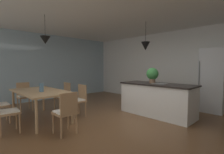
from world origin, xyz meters
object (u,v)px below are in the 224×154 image
at_px(potted_plant_on_island, 152,74).
at_px(refrigerator, 213,80).
at_px(chair_far_right, 78,99).
at_px(chair_far_left, 63,95).
at_px(vase_on_dining_table, 42,87).
at_px(chair_near_right, 6,111).
at_px(chair_window_end, 24,95).
at_px(kitchen_island, 157,99).
at_px(dining_table, 40,93).
at_px(chair_kitchen_end, 66,111).

bearing_deg(potted_plant_on_island, refrigerator, 52.82).
distance_m(chair_far_right, chair_far_left, 0.84).
distance_m(potted_plant_on_island, vase_on_dining_table, 2.99).
bearing_deg(chair_far_right, vase_on_dining_table, -103.30).
relative_size(chair_far_right, chair_far_left, 1.00).
bearing_deg(refrigerator, chair_near_right, -116.71).
distance_m(chair_window_end, vase_on_dining_table, 1.56).
relative_size(chair_far_right, kitchen_island, 0.42).
relative_size(chair_window_end, refrigerator, 0.45).
bearing_deg(dining_table, potted_plant_on_island, 55.51).
height_order(dining_table, chair_window_end, chair_window_end).
bearing_deg(chair_far_right, refrigerator, 52.18).
bearing_deg(potted_plant_on_island, vase_on_dining_table, -120.73).
distance_m(chair_far_left, potted_plant_on_island, 2.79).
height_order(chair_kitchen_end, chair_near_right, same).
height_order(chair_far_left, potted_plant_on_island, potted_plant_on_island).
height_order(chair_far_right, chair_window_end, same).
bearing_deg(chair_far_right, potted_plant_on_island, 51.60).
height_order(chair_kitchen_end, vase_on_dining_table, vase_on_dining_table).
bearing_deg(chair_near_right, refrigerator, 63.29).
height_order(chair_far_right, kitchen_island, kitchen_island).
height_order(chair_kitchen_end, kitchen_island, kitchen_island).
xyz_separation_m(chair_far_right, chair_far_left, (-0.84, 0.00, 0.00)).
bearing_deg(kitchen_island, chair_kitchen_end, -102.95).
distance_m(dining_table, chair_far_left, 0.99).
relative_size(chair_window_end, kitchen_island, 0.42).
height_order(kitchen_island, potted_plant_on_island, potted_plant_on_island).
relative_size(chair_far_left, chair_near_right, 1.00).
distance_m(dining_table, chair_window_end, 1.32).
height_order(chair_far_left, chair_window_end, same).
distance_m(chair_near_right, refrigerator, 5.51).
bearing_deg(vase_on_dining_table, potted_plant_on_island, 59.27).
bearing_deg(refrigerator, vase_on_dining_table, -123.25).
xyz_separation_m(chair_far_left, potted_plant_on_island, (2.15, 1.65, 0.68)).
xyz_separation_m(chair_kitchen_end, potted_plant_on_island, (0.42, 2.51, 0.68)).
bearing_deg(chair_window_end, kitchen_island, 38.29).
height_order(refrigerator, potted_plant_on_island, refrigerator).
distance_m(chair_far_right, chair_kitchen_end, 1.24).
bearing_deg(potted_plant_on_island, chair_window_end, -140.33).
relative_size(kitchen_island, vase_on_dining_table, 9.80).
bearing_deg(chair_far_right, chair_near_right, -90.15).
bearing_deg(potted_plant_on_island, dining_table, -124.49).
relative_size(dining_table, kitchen_island, 0.90).
relative_size(dining_table, chair_kitchen_end, 2.14).
relative_size(kitchen_island, refrigerator, 1.08).
height_order(dining_table, refrigerator, refrigerator).
xyz_separation_m(chair_far_right, potted_plant_on_island, (1.31, 1.65, 0.68)).
relative_size(dining_table, chair_window_end, 2.14).
bearing_deg(refrigerator, chair_far_left, -136.14).
xyz_separation_m(chair_far_right, kitchen_island, (1.46, 1.65, -0.01)).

